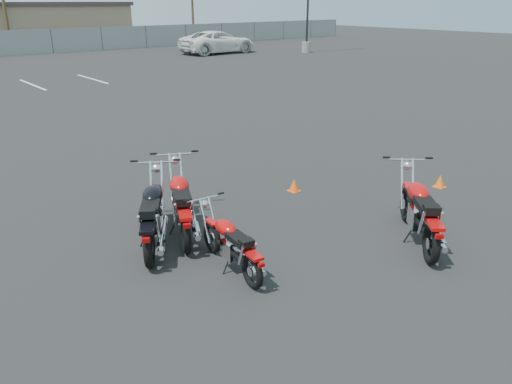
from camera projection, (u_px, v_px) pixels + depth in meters
ground at (269, 240)px, 8.55m from camera, size 120.00×120.00×0.00m
motorcycle_front_red at (182, 204)px, 8.68m from camera, size 1.48×2.28×1.16m
motorcycle_second_black at (153, 215)px, 8.24m from camera, size 1.66×2.17×1.14m
motorcycle_third_red at (231, 244)px, 7.49m from camera, size 0.71×1.84×0.90m
motorcycle_rear_red at (420, 212)px, 8.36m from camera, size 1.90×2.03×1.15m
training_cone_near at (294, 185)px, 10.69m from camera, size 0.23×0.23×0.27m
training_cone_far at (440, 181)px, 10.92m from camera, size 0.23×0.23×0.27m
light_pole_east at (308, 10)px, 38.03m from camera, size 0.80×0.70×11.72m
tan_building_east at (40, 23)px, 45.60m from camera, size 14.40×9.40×3.70m
white_van at (218, 35)px, 38.09m from camera, size 2.88×6.96×2.63m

